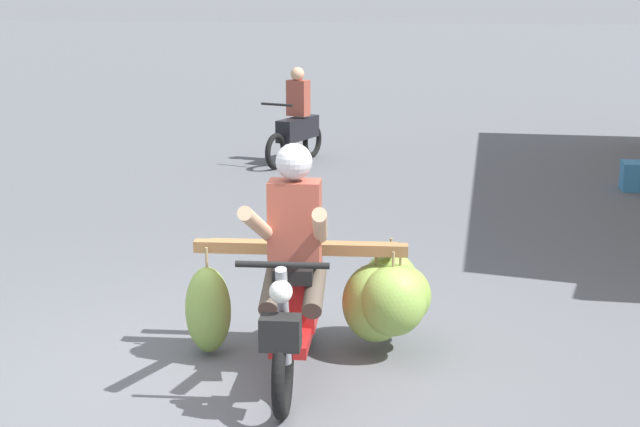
% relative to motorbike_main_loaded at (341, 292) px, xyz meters
% --- Properties ---
extents(ground_plane, '(120.00, 120.00, 0.00)m').
position_rel_motorbike_main_loaded_xyz_m(ground_plane, '(-0.85, -0.54, -0.49)').
color(ground_plane, '#56595E').
extents(motorbike_main_loaded, '(1.76, 1.90, 1.58)m').
position_rel_motorbike_main_loaded_xyz_m(motorbike_main_loaded, '(0.00, 0.00, 0.00)').
color(motorbike_main_loaded, black).
rests_on(motorbike_main_loaded, ground).
extents(motorbike_distant_ahead_left, '(0.68, 1.57, 1.40)m').
position_rel_motorbike_main_loaded_xyz_m(motorbike_distant_ahead_left, '(-1.82, 7.49, 0.07)').
color(motorbike_distant_ahead_left, black).
rests_on(motorbike_distant_ahead_left, ground).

